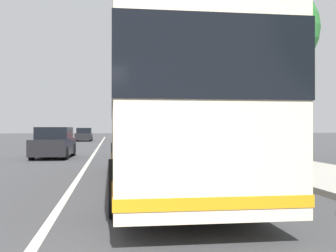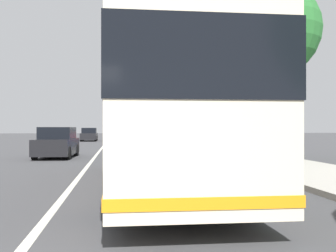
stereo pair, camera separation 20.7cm
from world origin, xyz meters
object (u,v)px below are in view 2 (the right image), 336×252
coach_bus (159,110)px  car_ahead_same_lane (57,143)px  utility_pole (269,73)px  car_oncoming (89,135)px  car_behind_bus (127,135)px  car_far_distant (140,138)px  roadside_tree_far_block (242,53)px  roadside_tree_mid_block (273,31)px

coach_bus → car_ahead_same_lane: bearing=21.7°
car_ahead_same_lane → utility_pole: 10.99m
car_oncoming → utility_pole: size_ratio=0.56×
car_ahead_same_lane → car_oncoming: 26.04m
car_oncoming → utility_pole: bearing=17.5°
car_behind_bus → car_ahead_same_lane: bearing=175.6°
car_far_distant → roadside_tree_far_block: bearing=-162.7°
car_far_distant → utility_pole: 17.43m
coach_bus → car_oncoming: bearing=7.0°
car_ahead_same_lane → roadside_tree_far_block: 10.54m
car_ahead_same_lane → utility_pole: (-4.43, -9.54, 3.16)m
car_ahead_same_lane → coach_bus: bearing=23.8°
coach_bus → car_behind_bus: size_ratio=2.85×
car_oncoming → utility_pole: 32.14m
car_oncoming → roadside_tree_mid_block: bearing=17.2°
car_ahead_same_lane → car_behind_bus: bearing=173.5°
car_oncoming → roadside_tree_far_block: (-26.94, -9.58, 4.71)m
car_oncoming → roadside_tree_far_block: size_ratio=0.58×
coach_bus → car_behind_bus: bearing=0.2°
roadside_tree_mid_block → roadside_tree_far_block: 4.05m
car_far_distant → car_oncoming: bearing=17.9°
roadside_tree_far_block → utility_pole: bearing=-177.9°
car_ahead_same_lane → roadside_tree_far_block: (-0.89, -9.42, 4.66)m
car_oncoming → utility_pole: (-30.47, -9.71, 3.21)m
utility_pole → car_ahead_same_lane: bearing=65.1°
roadside_tree_mid_block → utility_pole: 1.76m
car_far_distant → car_oncoming: car_oncoming is taller
car_ahead_same_lane → roadside_tree_far_block: size_ratio=0.55×
coach_bus → car_far_distant: (22.65, -0.71, -1.31)m
roadside_tree_far_block → car_oncoming: bearing=19.6°
roadside_tree_mid_block → coach_bus: bearing=136.4°
car_behind_bus → utility_pole: bearing=-166.0°
car_oncoming → car_behind_bus: bearing=102.7°
car_far_distant → utility_pole: utility_pole is taller
coach_bus → car_oncoming: 36.91m
coach_bus → car_ahead_same_lane: coach_bus is taller
car_oncoming → roadside_tree_mid_block: (-30.98, -9.71, 4.89)m
car_behind_bus → car_oncoming: (-1.00, 4.36, 0.01)m
coach_bus → utility_pole: utility_pole is taller
car_ahead_same_lane → roadside_tree_mid_block: bearing=64.9°
car_ahead_same_lane → car_behind_bus: 27.37m
roadside_tree_far_block → coach_bus: bearing=151.6°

